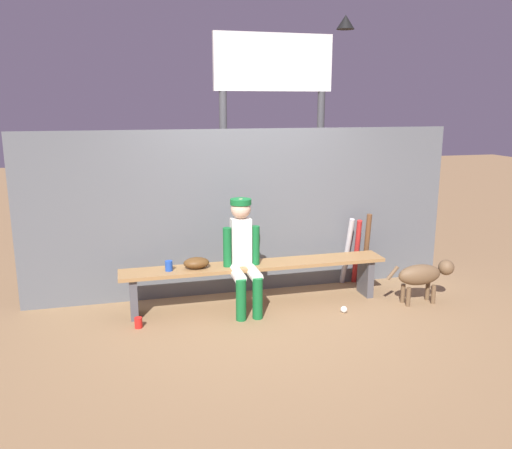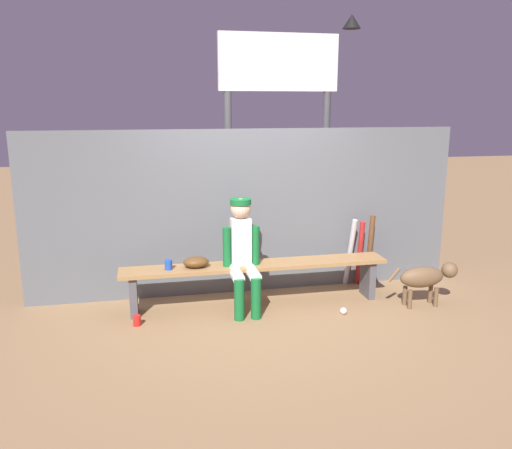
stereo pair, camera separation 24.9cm
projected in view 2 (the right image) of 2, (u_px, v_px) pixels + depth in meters
The scene contains 13 objects.
ground_plane at pixel (256, 305), 5.98m from camera, with size 30.00×30.00×0.00m, color olive.
chainlink_fence at pixel (248, 212), 6.22m from camera, with size 5.14×0.03×1.96m, color #595E63.
dugout_bench at pixel (256, 272), 5.89m from camera, with size 3.01×0.36×0.49m.
player_seated at pixel (243, 251), 5.69m from camera, with size 0.41×0.55×1.24m.
baseball_glove at pixel (196, 262), 5.72m from camera, with size 0.28×0.20×0.12m, color #593819.
bat_aluminum_silver at pixel (350, 252), 6.50m from camera, with size 0.06×0.06×0.88m, color #B7B7BC.
bat_aluminum_red at pixel (360, 253), 6.52m from camera, with size 0.06×0.06×0.86m, color #B22323.
bat_wood_dark at pixel (370, 250), 6.51m from camera, with size 0.06×0.06×0.91m, color brown.
baseball at pixel (343, 311), 5.70m from camera, with size 0.07×0.07×0.07m, color white.
cup_on_ground at pixel (137, 320), 5.41m from camera, with size 0.08×0.08×0.11m, color red.
cup_on_bench at pixel (169, 265), 5.65m from camera, with size 0.08×0.08×0.11m, color #1E47AD.
scoreboard at pixel (283, 98), 6.95m from camera, with size 1.87×0.27×3.37m.
dog at pixel (426, 277), 5.89m from camera, with size 0.84×0.20×0.49m.
Camera 2 is at (-1.17, -5.50, 2.23)m, focal length 36.80 mm.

